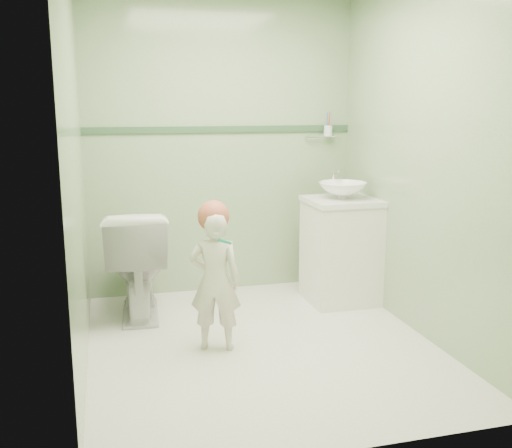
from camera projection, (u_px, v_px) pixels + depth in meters
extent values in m
plane|color=beige|center=(262.00, 345.00, 3.81)|extent=(2.50, 2.50, 0.00)
cube|color=#8DAD7B|center=(222.00, 148.00, 4.75)|extent=(2.20, 0.04, 2.40)
cube|color=#8DAD7B|center=(343.00, 190.00, 2.38)|extent=(2.20, 0.04, 2.40)
cube|color=#8DAD7B|center=(75.00, 167.00, 3.29)|extent=(0.04, 2.50, 2.40)
cube|color=#8DAD7B|center=(422.00, 158.00, 3.84)|extent=(0.04, 2.50, 2.40)
cube|color=#325436|center=(222.00, 129.00, 4.71)|extent=(2.20, 0.02, 0.05)
cube|color=white|center=(341.00, 252.00, 4.60)|extent=(0.52, 0.50, 0.80)
cube|color=white|center=(342.00, 201.00, 4.52)|extent=(0.54, 0.52, 0.04)
imported|color=white|center=(343.00, 190.00, 4.50)|extent=(0.37, 0.37, 0.13)
cylinder|color=silver|center=(333.00, 180.00, 4.68)|extent=(0.03, 0.03, 0.18)
cylinder|color=silver|center=(336.00, 171.00, 4.62)|extent=(0.02, 0.12, 0.02)
cylinder|color=silver|center=(320.00, 137.00, 4.90)|extent=(0.26, 0.02, 0.02)
cylinder|color=silver|center=(328.00, 131.00, 4.88)|extent=(0.07, 0.07, 0.09)
cylinder|color=blue|center=(327.00, 122.00, 4.86)|extent=(0.01, 0.01, 0.17)
cylinder|color=#B4362B|center=(329.00, 122.00, 4.87)|extent=(0.01, 0.01, 0.17)
imported|color=white|center=(137.00, 262.00, 4.30)|extent=(0.50, 0.82, 0.81)
imported|color=beige|center=(215.00, 281.00, 3.67)|extent=(0.38, 0.31, 0.90)
sphere|color=#AC543B|center=(213.00, 216.00, 3.61)|extent=(0.20, 0.20, 0.20)
cylinder|color=#017D51|center=(225.00, 242.00, 3.48)|extent=(0.11, 0.11, 0.06)
cube|color=white|center=(216.00, 233.00, 3.52)|extent=(0.03, 0.03, 0.02)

